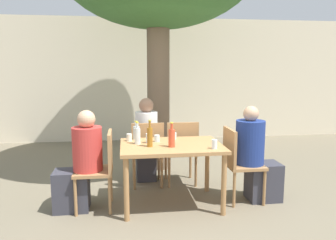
{
  "coord_description": "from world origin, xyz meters",
  "views": [
    {
      "loc": [
        -0.55,
        -3.8,
        1.65
      ],
      "look_at": [
        0.0,
        0.3,
        1.01
      ],
      "focal_mm": 35.0,
      "sensor_mm": 36.0,
      "label": 1
    }
  ],
  "objects_px": {
    "amber_bottle_1": "(150,136)",
    "water_bottle_2": "(137,135)",
    "person_seated_2": "(146,144)",
    "person_seated_1": "(256,159)",
    "drinking_glass_2": "(174,136)",
    "patio_chair_2": "(147,150)",
    "patio_chair_0": "(101,165)",
    "person_seated_0": "(80,166)",
    "drinking_glass_1": "(157,138)",
    "drinking_glass_0": "(149,138)",
    "water_bottle_3": "(136,132)",
    "drinking_glass_4": "(214,144)",
    "patio_chair_1": "(238,160)",
    "drinking_glass_3": "(129,137)",
    "soda_bottle_0": "(172,137)",
    "dining_table_front": "(171,152)",
    "patio_chair_3": "(181,149)"
  },
  "relations": [
    {
      "from": "amber_bottle_1",
      "to": "water_bottle_2",
      "type": "bearing_deg",
      "value": 130.35
    },
    {
      "from": "person_seated_2",
      "to": "person_seated_1",
      "type": "bearing_deg",
      "value": 145.5
    },
    {
      "from": "drinking_glass_2",
      "to": "patio_chair_2",
      "type": "bearing_deg",
      "value": 130.4
    },
    {
      "from": "patio_chair_0",
      "to": "person_seated_2",
      "type": "xyz_separation_m",
      "value": [
        0.6,
        0.91,
        0.02
      ]
    },
    {
      "from": "person_seated_0",
      "to": "drinking_glass_1",
      "type": "height_order",
      "value": "person_seated_0"
    },
    {
      "from": "drinking_glass_0",
      "to": "drinking_glass_1",
      "type": "height_order",
      "value": "drinking_glass_0"
    },
    {
      "from": "amber_bottle_1",
      "to": "drinking_glass_1",
      "type": "xyz_separation_m",
      "value": [
        0.11,
        0.25,
        -0.08
      ]
    },
    {
      "from": "patio_chair_0",
      "to": "drinking_glass_2",
      "type": "xyz_separation_m",
      "value": [
        0.91,
        0.3,
        0.27
      ]
    },
    {
      "from": "water_bottle_3",
      "to": "water_bottle_2",
      "type": "bearing_deg",
      "value": -89.37
    },
    {
      "from": "amber_bottle_1",
      "to": "drinking_glass_4",
      "type": "bearing_deg",
      "value": -15.41
    },
    {
      "from": "water_bottle_2",
      "to": "person_seated_2",
      "type": "bearing_deg",
      "value": 79.14
    },
    {
      "from": "patio_chair_1",
      "to": "drinking_glass_3",
      "type": "xyz_separation_m",
      "value": [
        -1.34,
        0.25,
        0.27
      ]
    },
    {
      "from": "patio_chair_0",
      "to": "drinking_glass_0",
      "type": "distance_m",
      "value": 0.65
    },
    {
      "from": "person_seated_1",
      "to": "drinking_glass_3",
      "type": "bearing_deg",
      "value": 80.92
    },
    {
      "from": "amber_bottle_1",
      "to": "patio_chair_0",
      "type": "bearing_deg",
      "value": 171.82
    },
    {
      "from": "person_seated_0",
      "to": "drinking_glass_2",
      "type": "xyz_separation_m",
      "value": [
        1.15,
        0.3,
        0.27
      ]
    },
    {
      "from": "patio_chair_1",
      "to": "person_seated_1",
      "type": "relative_size",
      "value": 0.77
    },
    {
      "from": "person_seated_1",
      "to": "drinking_glass_1",
      "type": "bearing_deg",
      "value": 82.26
    },
    {
      "from": "person_seated_0",
      "to": "person_seated_1",
      "type": "distance_m",
      "value": 2.15
    },
    {
      "from": "person_seated_2",
      "to": "drinking_glass_3",
      "type": "relative_size",
      "value": 13.46
    },
    {
      "from": "amber_bottle_1",
      "to": "water_bottle_3",
      "type": "relative_size",
      "value": 1.33
    },
    {
      "from": "drinking_glass_2",
      "to": "drinking_glass_1",
      "type": "bearing_deg",
      "value": -150.26
    },
    {
      "from": "patio_chair_1",
      "to": "person_seated_2",
      "type": "distance_m",
      "value": 1.41
    },
    {
      "from": "soda_bottle_0",
      "to": "drinking_glass_0",
      "type": "xyz_separation_m",
      "value": [
        -0.25,
        0.24,
        -0.05
      ]
    },
    {
      "from": "person_seated_0",
      "to": "amber_bottle_1",
      "type": "height_order",
      "value": "person_seated_0"
    },
    {
      "from": "drinking_glass_3",
      "to": "amber_bottle_1",
      "type": "bearing_deg",
      "value": -54.97
    },
    {
      "from": "drinking_glass_3",
      "to": "soda_bottle_0",
      "type": "bearing_deg",
      "value": -38.21
    },
    {
      "from": "person_seated_0",
      "to": "water_bottle_3",
      "type": "relative_size",
      "value": 5.02
    },
    {
      "from": "water_bottle_2",
      "to": "drinking_glass_2",
      "type": "distance_m",
      "value": 0.53
    },
    {
      "from": "amber_bottle_1",
      "to": "patio_chair_1",
      "type": "bearing_deg",
      "value": 4.29
    },
    {
      "from": "drinking_glass_0",
      "to": "person_seated_2",
      "type": "bearing_deg",
      "value": 88.68
    },
    {
      "from": "person_seated_0",
      "to": "person_seated_1",
      "type": "height_order",
      "value": "person_seated_1"
    },
    {
      "from": "dining_table_front",
      "to": "patio_chair_2",
      "type": "bearing_deg",
      "value": 109.94
    },
    {
      "from": "water_bottle_2",
      "to": "drinking_glass_1",
      "type": "xyz_separation_m",
      "value": [
        0.25,
        0.09,
        -0.06
      ]
    },
    {
      "from": "patio_chair_1",
      "to": "drinking_glass_4",
      "type": "bearing_deg",
      "value": 126.04
    },
    {
      "from": "patio_chair_0",
      "to": "patio_chair_3",
      "type": "relative_size",
      "value": 1.0
    },
    {
      "from": "patio_chair_3",
      "to": "drinking_glass_1",
      "type": "xyz_separation_m",
      "value": [
        -0.4,
        -0.5,
        0.27
      ]
    },
    {
      "from": "patio_chair_0",
      "to": "water_bottle_2",
      "type": "bearing_deg",
      "value": 100.2
    },
    {
      "from": "person_seated_0",
      "to": "amber_bottle_1",
      "type": "distance_m",
      "value": 0.89
    },
    {
      "from": "dining_table_front",
      "to": "water_bottle_2",
      "type": "distance_m",
      "value": 0.45
    },
    {
      "from": "person_seated_2",
      "to": "amber_bottle_1",
      "type": "bearing_deg",
      "value": 88.76
    },
    {
      "from": "drinking_glass_3",
      "to": "drinking_glass_2",
      "type": "bearing_deg",
      "value": 4.67
    },
    {
      "from": "person_seated_1",
      "to": "person_seated_2",
      "type": "bearing_deg",
      "value": 55.5
    },
    {
      "from": "dining_table_front",
      "to": "patio_chair_0",
      "type": "bearing_deg",
      "value": 180.0
    },
    {
      "from": "water_bottle_2",
      "to": "patio_chair_2",
      "type": "bearing_deg",
      "value": 74.94
    },
    {
      "from": "dining_table_front",
      "to": "patio_chair_3",
      "type": "distance_m",
      "value": 0.72
    },
    {
      "from": "patio_chair_3",
      "to": "drinking_glass_2",
      "type": "height_order",
      "value": "patio_chair_3"
    },
    {
      "from": "patio_chair_1",
      "to": "water_bottle_3",
      "type": "distance_m",
      "value": 1.33
    },
    {
      "from": "patio_chair_2",
      "to": "water_bottle_3",
      "type": "xyz_separation_m",
      "value": [
        -0.16,
        -0.32,
        0.32
      ]
    },
    {
      "from": "amber_bottle_1",
      "to": "drinking_glass_0",
      "type": "height_order",
      "value": "amber_bottle_1"
    }
  ]
}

